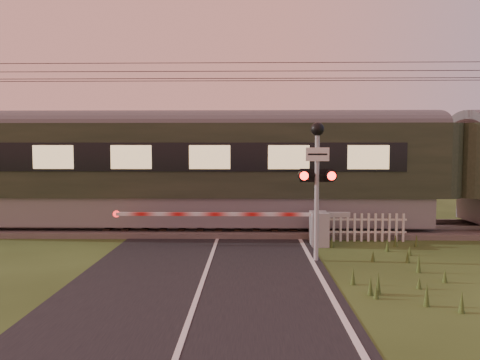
{
  "coord_description": "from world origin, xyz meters",
  "views": [
    {
      "loc": [
        1.07,
        -10.54,
        3.08
      ],
      "look_at": [
        0.79,
        3.2,
        2.1
      ],
      "focal_mm": 35.0,
      "sensor_mm": 36.0,
      "label": 1
    }
  ],
  "objects_px": {
    "train": "(448,168)",
    "crossing_signal": "(317,166)",
    "picket_fence": "(358,227)",
    "boom_gate": "(306,226)"
  },
  "relations": [
    {
      "from": "train",
      "to": "boom_gate",
      "type": "bearing_deg",
      "value": -155.09
    },
    {
      "from": "train",
      "to": "picket_fence",
      "type": "bearing_deg",
      "value": -152.63
    },
    {
      "from": "picket_fence",
      "to": "train",
      "type": "bearing_deg",
      "value": 27.37
    },
    {
      "from": "crossing_signal",
      "to": "picket_fence",
      "type": "bearing_deg",
      "value": 56.71
    },
    {
      "from": "picket_fence",
      "to": "crossing_signal",
      "type": "bearing_deg",
      "value": -123.29
    },
    {
      "from": "train",
      "to": "crossing_signal",
      "type": "height_order",
      "value": "train"
    },
    {
      "from": "train",
      "to": "boom_gate",
      "type": "height_order",
      "value": "train"
    },
    {
      "from": "boom_gate",
      "to": "picket_fence",
      "type": "height_order",
      "value": "boom_gate"
    },
    {
      "from": "train",
      "to": "picket_fence",
      "type": "xyz_separation_m",
      "value": [
        -3.66,
        -1.89,
        -1.85
      ]
    },
    {
      "from": "train",
      "to": "boom_gate",
      "type": "xyz_separation_m",
      "value": [
        -5.43,
        -2.52,
        -1.72
      ]
    }
  ]
}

